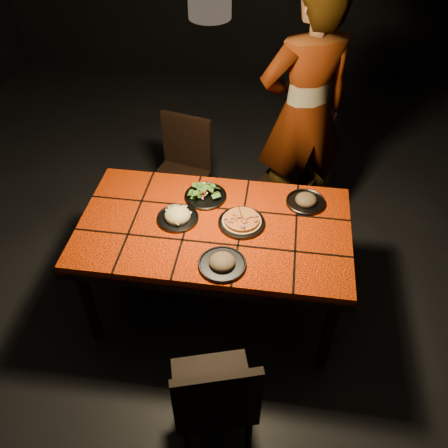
# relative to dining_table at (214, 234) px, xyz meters

# --- Properties ---
(room_shell) EXTENTS (6.04, 7.04, 3.08)m
(room_shell) POSITION_rel_dining_table_xyz_m (0.00, 0.00, 0.83)
(room_shell) COLOR black
(room_shell) RESTS_ON ground
(dining_table) EXTENTS (1.62, 0.92, 0.75)m
(dining_table) POSITION_rel_dining_table_xyz_m (0.00, 0.00, 0.00)
(dining_table) COLOR #EF3907
(dining_table) RESTS_ON ground
(chair_near) EXTENTS (0.49, 0.49, 0.88)m
(chair_near) POSITION_rel_dining_table_xyz_m (0.15, -0.94, -0.17)
(chair_near) COLOR black
(chair_near) RESTS_ON ground
(chair_far_left) EXTENTS (0.48, 0.48, 0.88)m
(chair_far_left) POSITION_rel_dining_table_xyz_m (-0.39, 0.88, -0.17)
(chair_far_left) COLOR black
(chair_far_left) RESTS_ON ground
(chair_far_right) EXTENTS (0.50, 0.50, 0.83)m
(chair_far_right) POSITION_rel_dining_table_xyz_m (0.45, 1.01, -0.20)
(chair_far_right) COLOR black
(chair_far_right) RESTS_ON ground
(diner) EXTENTS (0.81, 0.70, 1.89)m
(diner) POSITION_rel_dining_table_xyz_m (0.49, 1.01, 0.27)
(diner) COLOR brown
(diner) RESTS_ON ground
(plate_pizza) EXTENTS (0.29, 0.29, 0.04)m
(plate_pizza) POSITION_rel_dining_table_xyz_m (0.16, 0.03, 0.10)
(plate_pizza) COLOR #37373C
(plate_pizza) RESTS_ON dining_table
(plate_pasta) EXTENTS (0.25, 0.25, 0.08)m
(plate_pasta) POSITION_rel_dining_table_xyz_m (-0.22, 0.02, 0.10)
(plate_pasta) COLOR #37373C
(plate_pasta) RESTS_ON dining_table
(plate_salad) EXTENTS (0.27, 0.27, 0.07)m
(plate_salad) POSITION_rel_dining_table_xyz_m (-0.09, 0.24, 0.10)
(plate_salad) COLOR #37373C
(plate_salad) RESTS_ON dining_table
(plate_mushroom_a) EXTENTS (0.26, 0.26, 0.09)m
(plate_mushroom_a) POSITION_rel_dining_table_xyz_m (0.09, -0.31, 0.10)
(plate_mushroom_a) COLOR #37373C
(plate_mushroom_a) RESTS_ON dining_table
(plate_mushroom_b) EXTENTS (0.24, 0.24, 0.08)m
(plate_mushroom_b) POSITION_rel_dining_table_xyz_m (0.53, 0.27, 0.10)
(plate_mushroom_b) COLOR #37373C
(plate_mushroom_b) RESTS_ON dining_table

